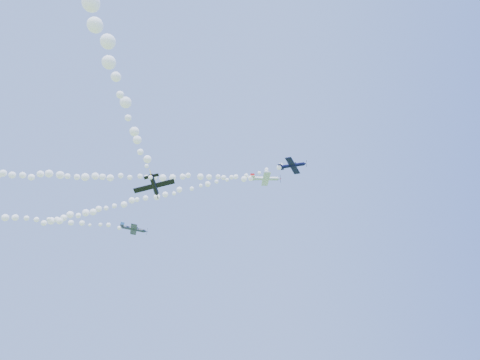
{
  "coord_description": "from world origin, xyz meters",
  "views": [
    {
      "loc": [
        5.01,
        -81.93,
        3.16
      ],
      "look_at": [
        2.32,
        -4.18,
        48.02
      ],
      "focal_mm": 30.0,
      "sensor_mm": 36.0,
      "label": 1
    }
  ],
  "objects_px": {
    "plane_grey": "(134,229)",
    "plane_black": "(154,185)",
    "plane_navy": "(293,165)",
    "plane_white": "(266,178)"
  },
  "relations": [
    {
      "from": "plane_white",
      "to": "plane_navy",
      "type": "relative_size",
      "value": 1.09
    },
    {
      "from": "plane_grey",
      "to": "plane_black",
      "type": "bearing_deg",
      "value": -83.53
    },
    {
      "from": "plane_navy",
      "to": "plane_black",
      "type": "distance_m",
      "value": 34.26
    },
    {
      "from": "plane_navy",
      "to": "plane_grey",
      "type": "xyz_separation_m",
      "value": [
        -38.71,
        8.67,
        -11.98
      ]
    },
    {
      "from": "plane_navy",
      "to": "plane_grey",
      "type": "height_order",
      "value": "plane_navy"
    },
    {
      "from": "plane_grey",
      "to": "plane_black",
      "type": "xyz_separation_m",
      "value": [
        10.15,
        -22.7,
        -0.72
      ]
    },
    {
      "from": "plane_navy",
      "to": "plane_black",
      "type": "bearing_deg",
      "value": -131.85
    },
    {
      "from": "plane_black",
      "to": "plane_white",
      "type": "bearing_deg",
      "value": -52.99
    },
    {
      "from": "plane_grey",
      "to": "plane_black",
      "type": "height_order",
      "value": "plane_grey"
    },
    {
      "from": "plane_navy",
      "to": "plane_grey",
      "type": "relative_size",
      "value": 1.02
    }
  ]
}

